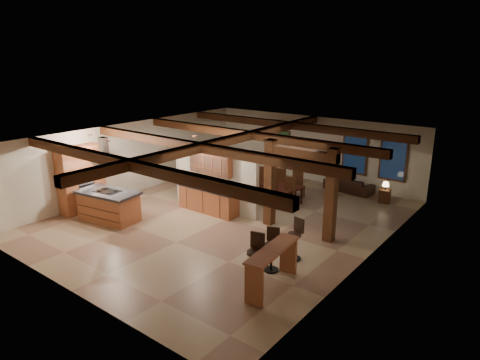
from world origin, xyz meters
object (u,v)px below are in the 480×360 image
at_px(dining_table, 276,193).
at_px(bar_counter, 273,262).
at_px(kitchen_island, 109,205).
at_px(sofa, 349,184).

distance_m(dining_table, bar_counter, 6.43).
distance_m(kitchen_island, dining_table, 6.22).
distance_m(sofa, bar_counter, 8.55).
distance_m(kitchen_island, sofa, 9.60).
bearing_deg(dining_table, bar_counter, -48.83).
relative_size(kitchen_island, dining_table, 1.18).
xyz_separation_m(kitchen_island, bar_counter, (6.90, -0.27, 0.17)).
height_order(kitchen_island, sofa, kitchen_island).
height_order(sofa, bar_counter, bar_counter).
height_order(dining_table, bar_counter, bar_counter).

